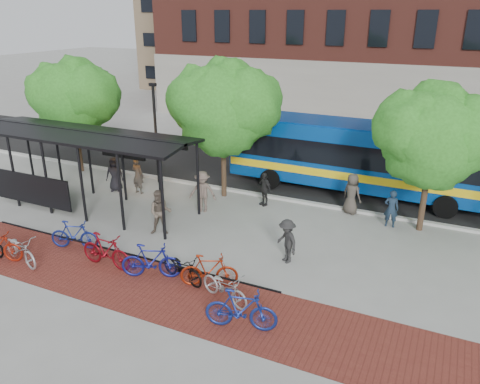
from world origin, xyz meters
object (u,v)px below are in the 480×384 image
at_px(tree_b, 225,104).
at_px(pedestrian_1, 138,175).
at_px(bike_7, 151,261).
at_px(pedestrian_9, 287,241).
at_px(pedestrian_0, 115,174).
at_px(bike_5, 106,251).
at_px(pedestrian_3, 203,192).
at_px(lamp_post_left, 156,131).
at_px(tree_c, 436,133).
at_px(pedestrian_8, 160,213).
at_px(pedestrian_7, 391,209).
at_px(bike_3, 74,235).
at_px(bike_10, 225,287).
at_px(bus, 361,154).
at_px(bus_shelter, 80,143).
at_px(tree_a, 74,95).
at_px(bike_2, 20,249).
at_px(pedestrian_6, 352,194).
at_px(bike_9, 209,271).
at_px(bike_8, 182,267).
at_px(pedestrian_4, 264,189).
at_px(bike_11, 241,310).

relative_size(tree_b, pedestrian_1, 3.53).
distance_m(bike_7, pedestrian_1, 8.12).
bearing_deg(pedestrian_9, pedestrian_0, -158.93).
distance_m(bike_5, pedestrian_3, 5.74).
distance_m(tree_b, lamp_post_left, 4.45).
xyz_separation_m(tree_c, pedestrian_8, (-9.48, -4.85, -3.12)).
relative_size(tree_c, pedestrian_7, 3.68).
relative_size(bike_3, bike_10, 0.98).
xyz_separation_m(bus, pedestrian_3, (-5.78, -5.29, -1.04)).
distance_m(bike_5, pedestrian_0, 7.66).
bearing_deg(pedestrian_3, bus_shelter, -174.96).
height_order(bike_7, pedestrian_0, pedestrian_0).
bearing_deg(pedestrian_3, tree_a, 153.44).
bearing_deg(bike_2, pedestrian_6, -30.40).
distance_m(tree_b, bike_9, 8.93).
relative_size(tree_a, bike_2, 2.93).
bearing_deg(lamp_post_left, bike_8, -51.18).
bearing_deg(pedestrian_0, bike_2, -101.96).
bearing_deg(tree_a, bike_7, -37.55).
relative_size(tree_a, pedestrian_8, 3.33).
xyz_separation_m(tree_a, bike_2, (5.34, -8.93, -3.69)).
distance_m(bike_3, pedestrian_8, 3.33).
height_order(bus_shelter, tree_b, tree_b).
bearing_deg(bike_2, pedestrian_8, -22.60).
bearing_deg(bike_10, pedestrian_9, 3.15).
xyz_separation_m(tree_a, pedestrian_3, (8.92, -2.16, -3.30)).
xyz_separation_m(bike_2, pedestrian_4, (5.77, 8.63, 0.23)).
bearing_deg(bus, tree_a, -167.07).
bearing_deg(tree_b, bike_11, -61.04).
height_order(tree_b, pedestrian_7, tree_b).
height_order(pedestrian_7, pedestrian_9, pedestrian_9).
bearing_deg(pedestrian_0, pedestrian_7, -18.50).
distance_m(tree_c, pedestrian_4, 7.63).
distance_m(bike_7, bike_10, 2.87).
distance_m(bike_11, pedestrian_4, 9.13).
relative_size(pedestrian_6, pedestrian_7, 1.14).
relative_size(tree_c, bike_10, 3.11).
bearing_deg(bike_2, tree_c, -39.51).
xyz_separation_m(tree_a, pedestrian_8, (8.52, -4.85, -3.31)).
height_order(pedestrian_0, pedestrian_6, pedestrian_6).
relative_size(bike_9, pedestrian_3, 1.00).
xyz_separation_m(bike_5, bike_8, (2.89, 0.35, -0.14)).
height_order(bus, bike_2, bus).
height_order(bike_5, pedestrian_1, pedestrian_1).
bearing_deg(pedestrian_0, bike_8, -62.71).
xyz_separation_m(bus_shelter, tree_c, (14.22, 3.83, 1.06)).
relative_size(bike_8, pedestrian_8, 1.01).
bearing_deg(bike_11, pedestrian_3, 23.26).
relative_size(bike_3, pedestrian_4, 1.20).
bearing_deg(pedestrian_6, pedestrian_0, 36.32).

